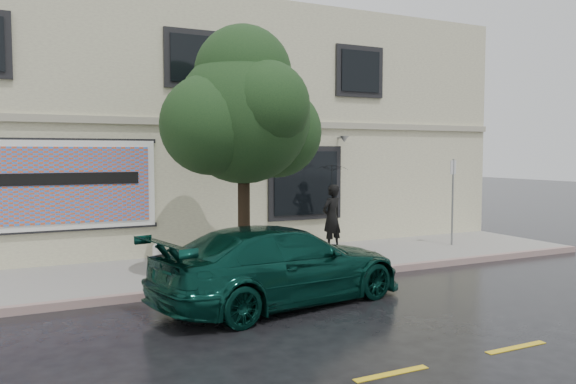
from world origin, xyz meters
name	(u,v)px	position (x,y,z in m)	size (l,w,h in m)	color
ground	(276,306)	(0.00, 0.00, 0.00)	(90.00, 90.00, 0.00)	black
sidewalk	(218,269)	(0.00, 3.25, 0.07)	(20.00, 3.50, 0.15)	gray
curb	(246,285)	(0.00, 1.50, 0.07)	(20.00, 0.18, 0.16)	gray
road_marking	(391,374)	(0.00, -3.50, 0.01)	(19.00, 0.12, 0.01)	gold
building	(159,131)	(0.00, 9.00, 3.50)	(20.00, 8.12, 7.00)	beige
billboard	(64,185)	(-3.20, 4.92, 2.05)	(4.30, 0.16, 2.20)	white
car	(281,265)	(0.17, 0.16, 0.73)	(2.21, 5.00, 1.46)	#083028
pedestrian	(332,217)	(3.54, 4.03, 1.05)	(0.65, 0.43, 1.79)	black
umbrella	(332,172)	(3.54, 4.03, 2.29)	(0.93, 0.93, 0.69)	black
street_tree	(243,117)	(0.24, 2.20, 3.57)	(2.90, 2.90, 4.89)	black
fire_hydrant	(157,259)	(-1.50, 2.93, 0.49)	(0.29, 0.27, 0.69)	silver
sign_pole	(453,193)	(7.06, 3.20, 1.65)	(0.29, 0.12, 2.48)	gray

